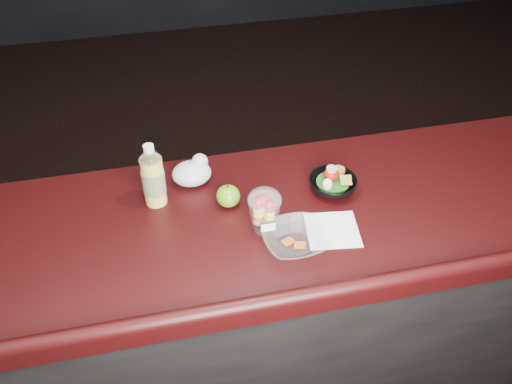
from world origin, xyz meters
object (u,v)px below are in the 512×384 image
(fruit_cup, at_px, (265,210))
(takeout_bowl, at_px, (295,240))
(lemonade_bottle, at_px, (153,179))
(green_apple, at_px, (228,196))
(snack_bowl, at_px, (332,183))

(fruit_cup, bearing_deg, takeout_bowl, -52.24)
(lemonade_bottle, bearing_deg, green_apple, -16.07)
(green_apple, relative_size, takeout_bowl, 0.40)
(snack_bowl, relative_size, takeout_bowl, 0.95)
(lemonade_bottle, distance_m, green_apple, 0.24)
(lemonade_bottle, height_order, green_apple, lemonade_bottle)
(fruit_cup, bearing_deg, green_apple, 123.42)
(lemonade_bottle, xyz_separation_m, fruit_cup, (0.32, -0.20, -0.02))
(lemonade_bottle, relative_size, snack_bowl, 1.16)
(snack_bowl, bearing_deg, green_apple, 179.11)
(green_apple, distance_m, snack_bowl, 0.35)
(green_apple, bearing_deg, lemonade_bottle, 163.93)
(green_apple, bearing_deg, fruit_cup, -56.58)
(fruit_cup, xyz_separation_m, green_apple, (-0.09, 0.13, -0.04))
(snack_bowl, bearing_deg, lemonade_bottle, 172.99)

